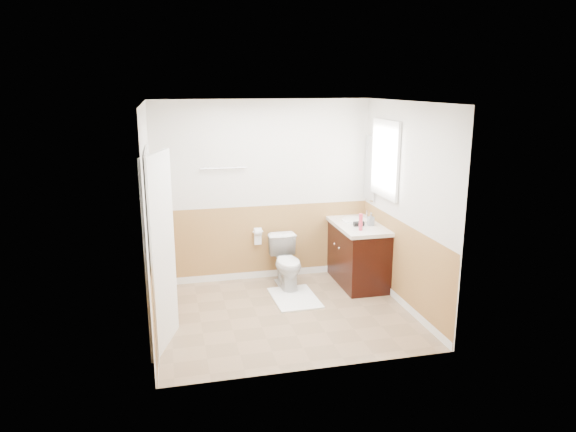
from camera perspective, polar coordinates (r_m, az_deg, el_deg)
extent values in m
plane|color=#8C7051|center=(6.45, -0.36, -10.54)|extent=(3.00, 3.00, 0.00)
plane|color=white|center=(5.87, -0.40, 12.24)|extent=(3.00, 3.00, 0.00)
plane|color=silver|center=(7.29, -2.67, 2.67)|extent=(3.00, 0.00, 3.00)
plane|color=silver|center=(4.83, 3.08, -3.26)|extent=(3.00, 0.00, 3.00)
plane|color=silver|center=(5.90, -14.72, -0.50)|extent=(0.00, 3.00, 3.00)
plane|color=silver|center=(6.53, 12.55, 1.02)|extent=(0.00, 3.00, 3.00)
plane|color=#A68342|center=(7.46, -2.59, -3.00)|extent=(3.00, 0.00, 3.00)
plane|color=#A68342|center=(5.11, 2.93, -11.27)|extent=(3.00, 0.00, 3.00)
plane|color=#A68342|center=(6.13, -14.17, -7.30)|extent=(0.00, 2.60, 2.60)
plane|color=#A68342|center=(6.73, 12.12, -5.22)|extent=(0.00, 2.60, 2.60)
imported|color=white|center=(7.16, -0.12, -5.04)|extent=(0.41, 0.69, 0.69)
cube|color=white|center=(6.88, 0.73, -8.84)|extent=(0.57, 0.82, 0.02)
cube|color=black|center=(7.35, 7.51, -4.19)|extent=(0.55, 1.10, 0.80)
sphere|color=silver|center=(7.12, 5.57, -3.48)|extent=(0.03, 0.03, 0.03)
sphere|color=silver|center=(7.30, 5.06, -3.02)|extent=(0.03, 0.03, 0.03)
cube|color=white|center=(7.23, 7.54, -0.99)|extent=(0.60, 1.15, 0.05)
cylinder|color=white|center=(7.36, 7.21, -0.43)|extent=(0.36, 0.36, 0.02)
cylinder|color=silver|center=(7.41, 8.53, 0.10)|extent=(0.02, 0.02, 0.14)
cylinder|color=#D7374F|center=(6.86, 7.86, -0.66)|extent=(0.05, 0.05, 0.22)
imported|color=gray|center=(7.12, 8.94, -0.34)|extent=(0.08, 0.08, 0.17)
cylinder|color=black|center=(7.07, 7.66, -0.83)|extent=(0.14, 0.07, 0.07)
cylinder|color=black|center=(7.14, 7.19, -0.92)|extent=(0.03, 0.03, 0.07)
cube|color=silver|center=(7.46, 8.86, 5.12)|extent=(0.02, 0.35, 0.90)
cube|color=white|center=(6.96, 10.46, 6.09)|extent=(0.04, 0.80, 1.00)
cube|color=white|center=(6.96, 10.58, 6.09)|extent=(0.01, 0.70, 0.90)
cube|color=white|center=(5.53, -13.62, -3.89)|extent=(0.29, 0.78, 2.04)
cube|color=white|center=(5.53, -14.41, -3.84)|extent=(0.02, 0.92, 2.10)
sphere|color=silver|center=(5.86, -13.00, -3.54)|extent=(0.06, 0.06, 0.06)
cylinder|color=silver|center=(7.09, -7.01, 5.14)|extent=(0.62, 0.02, 0.02)
cylinder|color=silver|center=(7.33, -3.28, -1.69)|extent=(0.14, 0.02, 0.02)
cylinder|color=white|center=(7.33, -3.28, -1.69)|extent=(0.10, 0.11, 0.11)
cube|color=white|center=(7.36, -3.27, -2.52)|extent=(0.10, 0.01, 0.16)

